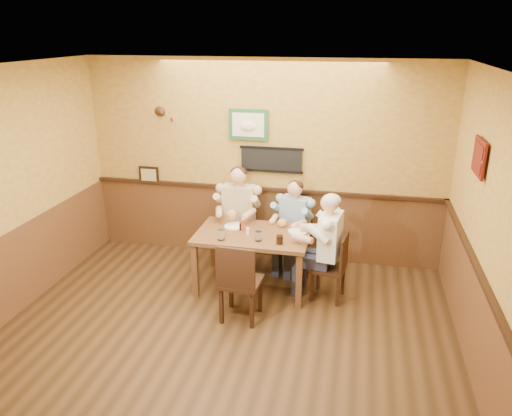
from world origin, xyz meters
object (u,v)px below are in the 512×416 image
(water_glass_left, at_px, (221,235))
(pepper_shaker, at_px, (241,227))
(diner_blue_polo, at_px, (295,230))
(diner_tan_shirt, at_px, (239,221))
(chair_back_right, at_px, (294,241))
(chair_right_end, at_px, (329,266))
(salt_shaker, at_px, (248,231))
(chair_near_side, at_px, (241,280))
(water_glass_mid, at_px, (258,236))
(chair_back_left, at_px, (239,234))
(diner_white_elder, at_px, (329,253))
(hot_sauce_bottle, at_px, (243,225))
(dining_table, at_px, (253,240))
(cola_tumbler, at_px, (280,240))

(water_glass_left, distance_m, pepper_shaker, 0.39)
(diner_blue_polo, distance_m, pepper_shaker, 0.88)
(diner_tan_shirt, bearing_deg, chair_back_right, -0.83)
(chair_right_end, xyz_separation_m, salt_shaker, (-1.01, 0.02, 0.37))
(water_glass_left, bearing_deg, diner_blue_polo, 51.16)
(chair_near_side, xyz_separation_m, diner_tan_shirt, (-0.36, 1.38, 0.15))
(water_glass_mid, bearing_deg, chair_back_left, 117.64)
(salt_shaker, relative_size, pepper_shaker, 0.97)
(diner_white_elder, bearing_deg, chair_back_right, -136.08)
(chair_near_side, bearing_deg, chair_right_end, -141.50)
(hot_sauce_bottle, bearing_deg, chair_back_left, 108.31)
(chair_right_end, xyz_separation_m, diner_white_elder, (0.00, 0.00, 0.18))
(water_glass_left, height_order, salt_shaker, water_glass_left)
(diner_white_elder, xyz_separation_m, water_glass_mid, (-0.84, -0.15, 0.21))
(chair_back_left, relative_size, salt_shaker, 10.05)
(chair_back_left, relative_size, diner_blue_polo, 0.78)
(chair_near_side, bearing_deg, salt_shaker, -80.36)
(water_glass_mid, bearing_deg, pepper_shaker, 134.84)
(diner_tan_shirt, height_order, hot_sauce_bottle, diner_tan_shirt)
(pepper_shaker, bearing_deg, diner_white_elder, -7.14)
(chair_back_left, distance_m, chair_back_right, 0.78)
(salt_shaker, bearing_deg, chair_right_end, -1.01)
(chair_back_left, relative_size, water_glass_mid, 7.39)
(chair_near_side, relative_size, pepper_shaker, 10.56)
(chair_near_side, distance_m, water_glass_mid, 0.62)
(chair_near_side, height_order, salt_shaker, chair_near_side)
(diner_tan_shirt, bearing_deg, pepper_shaker, -75.47)
(dining_table, xyz_separation_m, diner_tan_shirt, (-0.34, 0.64, -0.03))
(cola_tumbler, distance_m, hot_sauce_bottle, 0.60)
(chair_near_side, relative_size, water_glass_mid, 7.97)
(diner_tan_shirt, distance_m, hot_sauce_bottle, 0.66)
(diner_blue_polo, height_order, water_glass_mid, diner_blue_polo)
(dining_table, height_order, diner_white_elder, diner_white_elder)
(water_glass_left, xyz_separation_m, hot_sauce_bottle, (0.19, 0.34, 0.01))
(salt_shaker, bearing_deg, dining_table, 49.75)
(water_glass_left, xyz_separation_m, cola_tumbler, (0.71, 0.03, -0.01))
(water_glass_left, bearing_deg, water_glass_mid, 8.87)
(water_glass_left, xyz_separation_m, water_glass_mid, (0.44, 0.07, -0.01))
(chair_back_right, distance_m, water_glass_left, 1.29)
(diner_blue_polo, bearing_deg, chair_back_left, -161.70)
(water_glass_left, distance_m, hot_sauce_bottle, 0.38)
(water_glass_mid, xyz_separation_m, salt_shaker, (-0.17, 0.17, -0.02))
(chair_near_side, xyz_separation_m, cola_tumbler, (0.36, 0.48, 0.33))
(chair_back_right, xyz_separation_m, water_glass_mid, (-0.32, -0.88, 0.41))
(water_glass_left, bearing_deg, hot_sauce_bottle, 61.00)
(water_glass_mid, distance_m, pepper_shaker, 0.41)
(chair_back_right, bearing_deg, cola_tumbler, -76.02)
(chair_back_right, height_order, diner_white_elder, diner_white_elder)
(cola_tumbler, bearing_deg, diner_blue_polo, 86.41)
(diner_white_elder, relative_size, salt_shaker, 13.73)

